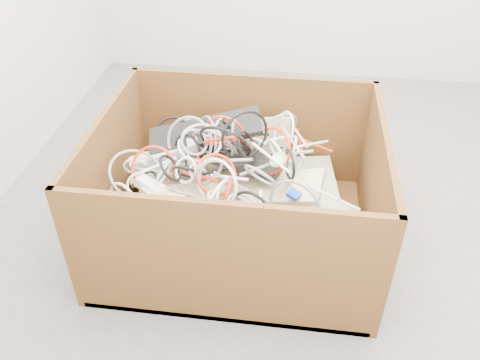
# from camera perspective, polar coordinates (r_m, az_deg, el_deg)

# --- Properties ---
(ground) EXTENTS (3.00, 3.00, 0.00)m
(ground) POSITION_cam_1_polar(r_m,az_deg,el_deg) (2.43, 7.70, -2.89)
(ground) COLOR #535255
(ground) RESTS_ON ground
(cardboard_box) EXTENTS (1.13, 0.94, 0.57)m
(cardboard_box) POSITION_cam_1_polar(r_m,az_deg,el_deg) (2.15, -0.46, -3.52)
(cardboard_box) COLOR #431F10
(cardboard_box) RESTS_ON ground
(keyboard_pile) EXTENTS (1.19, 0.78, 0.37)m
(keyboard_pile) POSITION_cam_1_polar(r_m,az_deg,el_deg) (2.08, -0.92, -0.18)
(keyboard_pile) COLOR beige
(keyboard_pile) RESTS_ON cardboard_box
(mice_scatter) EXTENTS (0.59, 0.71, 0.22)m
(mice_scatter) POSITION_cam_1_polar(r_m,az_deg,el_deg) (1.99, 0.65, 0.42)
(mice_scatter) COLOR beige
(mice_scatter) RESTS_ON keyboard_pile
(power_strip_left) EXTENTS (0.30, 0.14, 0.12)m
(power_strip_left) POSITION_cam_1_polar(r_m,az_deg,el_deg) (2.10, -8.61, 2.95)
(power_strip_left) COLOR silver
(power_strip_left) RESTS_ON keyboard_pile
(power_strip_right) EXTENTS (0.26, 0.14, 0.08)m
(power_strip_right) POSITION_cam_1_polar(r_m,az_deg,el_deg) (1.95, -8.60, -1.58)
(power_strip_right) COLOR silver
(power_strip_right) RESTS_ON keyboard_pile
(vga_plug) EXTENTS (0.06, 0.06, 0.03)m
(vga_plug) POSITION_cam_1_polar(r_m,az_deg,el_deg) (1.89, 6.19, -1.67)
(vga_plug) COLOR #0B33B1
(vga_plug) RESTS_ON keyboard_pile
(cable_tangle) EXTENTS (1.00, 0.84, 0.44)m
(cable_tangle) POSITION_cam_1_polar(r_m,az_deg,el_deg) (1.97, -2.45, 2.07)
(cable_tangle) COLOR gray
(cable_tangle) RESTS_ON keyboard_pile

